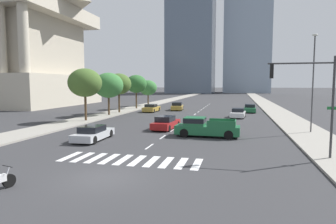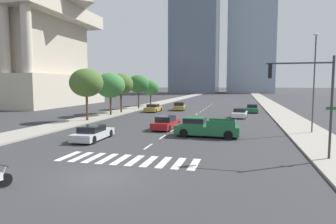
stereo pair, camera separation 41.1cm
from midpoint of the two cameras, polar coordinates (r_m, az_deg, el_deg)
ground_plane at (r=15.14m, az=-11.98°, el=-12.27°), size 800.00×800.00×0.00m
sidewalk_east at (r=43.61m, az=22.20°, el=-0.92°), size 4.00×260.00×0.15m
sidewalk_west at (r=47.18m, az=-9.81°, el=-0.15°), size 4.00×260.00×0.15m
crosswalk_near at (r=18.20m, az=-7.12°, el=-9.16°), size 8.55×2.54×0.01m
lane_divider_center at (r=45.10m, az=5.83°, el=-0.44°), size 0.14×50.00×0.01m
pickup_truck at (r=25.98m, az=7.42°, el=-2.96°), size 5.59×2.11×1.67m
sedan_green_0 at (r=49.86m, az=16.17°, el=0.61°), size 1.94×4.36×1.30m
sedan_silver_1 at (r=24.99m, az=-13.86°, el=-3.99°), size 1.92×4.66×1.21m
sedan_white_2 at (r=41.60m, az=13.97°, el=-0.27°), size 2.16×4.36×1.26m
sedan_gold_3 at (r=49.04m, az=-2.61°, el=0.75°), size 1.98×4.44×1.29m
sedan_gold_4 at (r=51.99m, az=2.43°, el=1.04°), size 2.29×4.50×1.37m
sedan_red_5 at (r=30.08m, az=0.03°, el=-2.15°), size 2.18×4.68×1.35m
traffic_signal_near at (r=19.55m, az=25.89°, el=3.97°), size 4.05×0.28×6.07m
street_lamp_east at (r=30.08m, az=26.77°, el=6.10°), size 0.50×0.24×8.94m
street_tree_nearest at (r=37.41m, az=-15.18°, el=5.46°), size 4.07×4.07×6.33m
street_tree_second at (r=43.41m, az=-10.82°, el=5.08°), size 4.24×4.24×6.06m
street_tree_third at (r=46.92m, az=-8.85°, el=5.36°), size 3.86×3.86×6.10m
street_tree_fourth at (r=54.50m, az=-5.51°, el=5.41°), size 3.85×3.85×6.11m
street_tree_fifth at (r=61.51m, az=-3.20°, el=4.70°), size 3.68×3.68×5.26m
war_memorial at (r=75.08m, az=-26.81°, el=15.72°), size 27.25×27.25×36.69m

